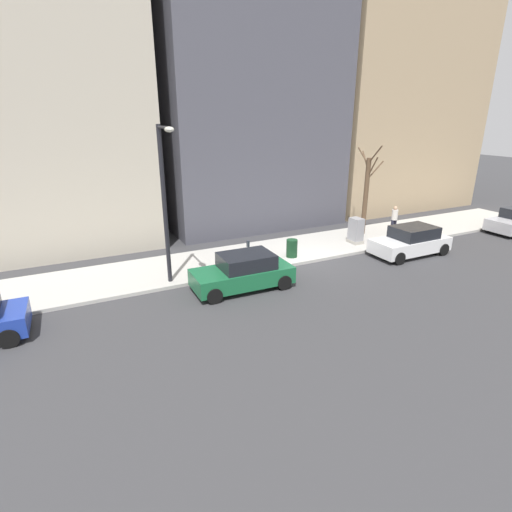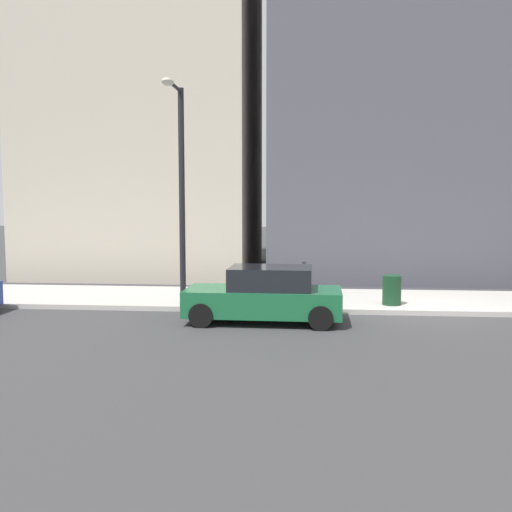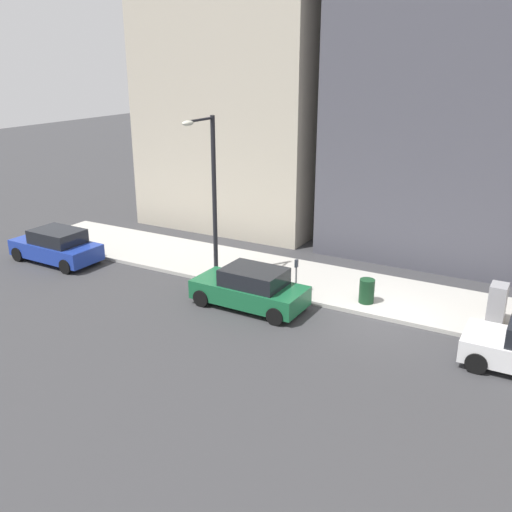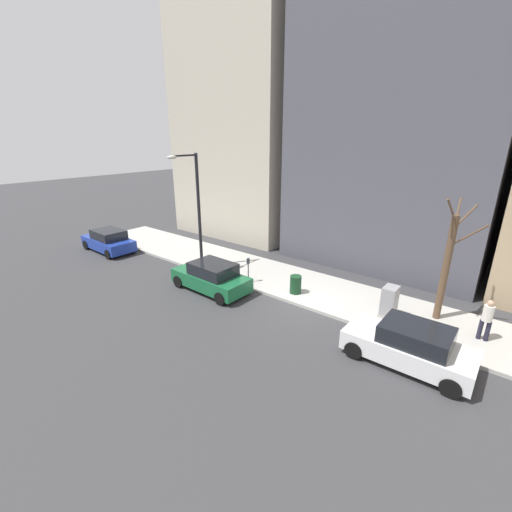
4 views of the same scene
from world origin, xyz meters
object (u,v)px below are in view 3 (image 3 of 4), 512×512
at_px(parked_car_blue, 56,246).
at_px(office_block_center, 488,5).
at_px(parked_car_green, 251,288).
at_px(streetlamp, 210,185).
at_px(parking_meter, 296,273).
at_px(utility_box, 497,305).
at_px(office_tower_right, 256,43).
at_px(trash_bin, 367,291).

distance_m(parked_car_blue, office_block_center, 22.03).
bearing_deg(parked_car_green, streetlamp, 61.24).
relative_size(parking_meter, utility_box, 0.94).
xyz_separation_m(parked_car_green, office_tower_right, (11.60, 6.25, 8.71)).
distance_m(office_block_center, office_tower_right, 11.50).
relative_size(utility_box, office_block_center, 0.07).
xyz_separation_m(utility_box, office_block_center, (9.80, 2.97, 10.08)).
distance_m(utility_box, office_block_center, 14.37).
relative_size(parked_car_blue, streetlamp, 0.65).
height_order(streetlamp, office_tower_right, office_tower_right).
bearing_deg(utility_box, office_tower_right, 57.79).
bearing_deg(office_tower_right, parking_meter, -143.63).
relative_size(trash_bin, office_block_center, 0.04).
bearing_deg(parked_car_green, office_block_center, -21.42).
relative_size(parking_meter, office_block_center, 0.06).
bearing_deg(office_tower_right, office_block_center, -86.18).
xyz_separation_m(parked_car_green, office_block_center, (12.36, -5.13, 10.19)).
xyz_separation_m(trash_bin, office_block_center, (10.20, -1.43, 10.32)).
xyz_separation_m(parked_car_green, streetlamp, (1.54, 2.67, 3.28)).
distance_m(parked_car_green, office_tower_right, 15.79).
height_order(utility_box, trash_bin, utility_box).
bearing_deg(streetlamp, utility_box, -84.61).
bearing_deg(parked_car_blue, parked_car_green, -88.60).
bearing_deg(parking_meter, parked_car_green, 148.81).
height_order(parked_car_blue, streetlamp, streetlamp).
bearing_deg(office_block_center, parking_meter, 158.96).
xyz_separation_m(parking_meter, utility_box, (0.85, -7.07, -0.13)).
relative_size(parking_meter, office_tower_right, 0.07).
distance_m(parked_car_green, parked_car_blue, 10.03).
height_order(parked_car_green, utility_box, utility_box).
relative_size(parked_car_green, parking_meter, 3.14).
relative_size(parked_car_green, office_tower_right, 0.22).
height_order(trash_bin, office_block_center, office_block_center).
bearing_deg(utility_box, parked_car_green, 107.50).
bearing_deg(office_block_center, parked_car_green, 157.46).
bearing_deg(parking_meter, utility_box, -83.14).
relative_size(parked_car_blue, trash_bin, 4.72).
distance_m(trash_bin, office_tower_right, 16.32).
distance_m(parked_car_green, parking_meter, 2.01).
relative_size(parked_car_green, streetlamp, 0.65).
bearing_deg(trash_bin, parked_car_green, 120.25).
height_order(parked_car_green, parking_meter, parked_car_green).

